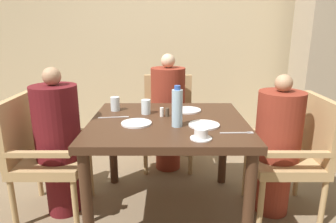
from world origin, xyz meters
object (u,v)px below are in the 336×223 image
(chair_left_side, at_px, (41,151))
(teacup_with_saucer, at_px, (201,134))
(chair_right_side, at_px, (295,151))
(plate_dessert_center, at_px, (188,110))
(glass_tall_near, at_px, (115,104))
(diner_in_left_chair, at_px, (58,141))
(plate_main_right, at_px, (137,123))
(glass_tall_mid, at_px, (146,107))
(diner_in_right_chair, at_px, (277,144))
(plate_main_left, at_px, (204,125))
(water_bottle, at_px, (177,108))
(chair_far_side, at_px, (168,117))
(diner_in_far_chair, at_px, (168,112))

(chair_left_side, bearing_deg, teacup_with_saucer, -18.19)
(chair_right_side, distance_m, plate_dessert_center, 0.84)
(chair_left_side, relative_size, glass_tall_near, 8.13)
(diner_in_left_chair, height_order, plate_dessert_center, diner_in_left_chair)
(plate_main_right, relative_size, plate_dessert_center, 1.00)
(plate_dessert_center, bearing_deg, glass_tall_mid, -165.57)
(chair_left_side, xyz_separation_m, diner_in_right_chair, (1.71, 0.00, 0.05))
(plate_main_left, relative_size, plate_main_right, 1.00)
(plate_main_right, bearing_deg, plate_dessert_center, 42.10)
(chair_left_side, relative_size, chair_right_side, 1.00)
(plate_main_left, xyz_separation_m, plate_main_right, (-0.45, 0.04, 0.00))
(chair_right_side, xyz_separation_m, diner_in_right_chair, (-0.14, 0.00, 0.05))
(teacup_with_saucer, height_order, water_bottle, water_bottle)
(glass_tall_mid, bearing_deg, diner_in_right_chair, -9.76)
(chair_far_side, xyz_separation_m, chair_right_side, (0.92, -0.87, 0.00))
(glass_tall_near, bearing_deg, chair_far_side, 56.26)
(plate_main_left, bearing_deg, chair_left_side, 173.97)
(chair_far_side, height_order, plate_main_right, chair_far_side)
(diner_in_right_chair, xyz_separation_m, plate_main_left, (-0.55, -0.12, 0.19))
(diner_in_right_chair, bearing_deg, plate_main_left, -167.36)
(plate_main_left, bearing_deg, teacup_with_saucer, -100.68)
(plate_main_right, height_order, teacup_with_saucer, teacup_with_saucer)
(diner_in_left_chair, xyz_separation_m, diner_in_right_chair, (1.57, 0.00, -0.03))
(glass_tall_near, xyz_separation_m, glass_tall_mid, (0.25, -0.09, 0.00))
(plate_main_right, height_order, water_bottle, water_bottle)
(diner_in_far_chair, height_order, chair_right_side, diner_in_far_chair)
(plate_dessert_center, distance_m, water_bottle, 0.41)
(chair_right_side, relative_size, plate_main_right, 4.29)
(chair_left_side, height_order, diner_in_far_chair, diner_in_far_chair)
(plate_main_left, xyz_separation_m, glass_tall_near, (-0.65, 0.38, 0.05))
(plate_main_right, bearing_deg, diner_in_far_chair, 75.47)
(diner_in_left_chair, bearing_deg, plate_main_right, -8.51)
(chair_far_side, relative_size, glass_tall_near, 8.13)
(chair_right_side, bearing_deg, plate_dessert_center, 162.26)
(plate_dessert_center, distance_m, glass_tall_near, 0.57)
(chair_right_side, xyz_separation_m, glass_tall_mid, (-1.09, 0.16, 0.29))
(chair_far_side, relative_size, plate_main_right, 4.29)
(plate_main_left, height_order, glass_tall_near, glass_tall_near)
(diner_in_far_chair, xyz_separation_m, glass_tall_near, (-0.41, -0.48, 0.20))
(plate_dessert_center, xyz_separation_m, teacup_with_saucer, (0.04, -0.61, 0.02))
(teacup_with_saucer, relative_size, glass_tall_near, 1.18)
(chair_right_side, relative_size, teacup_with_saucer, 6.89)
(plate_main_right, relative_size, water_bottle, 0.76)
(chair_left_side, height_order, diner_in_left_chair, diner_in_left_chair)
(diner_in_far_chair, distance_m, plate_dessert_center, 0.54)
(plate_dessert_center, bearing_deg, teacup_with_saucer, -86.40)
(diner_in_left_chair, bearing_deg, glass_tall_near, 34.39)
(plate_main_right, xyz_separation_m, glass_tall_near, (-0.20, 0.34, 0.05))
(water_bottle, bearing_deg, glass_tall_mid, 127.35)
(plate_main_right, xyz_separation_m, teacup_with_saucer, (0.41, -0.28, 0.02))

